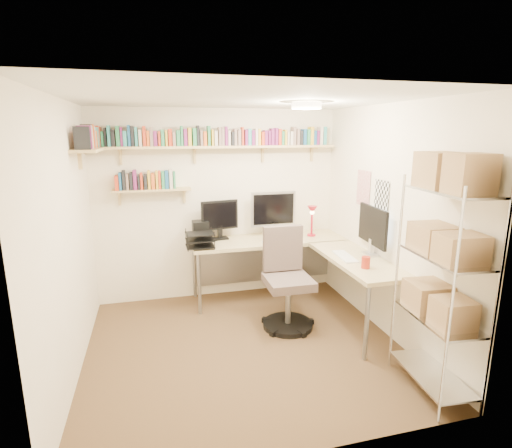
{
  "coord_description": "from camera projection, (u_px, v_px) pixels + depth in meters",
  "views": [
    {
      "loc": [
        -0.84,
        -3.7,
        2.2
      ],
      "look_at": [
        0.27,
        0.55,
        1.19
      ],
      "focal_mm": 28.0,
      "sensor_mm": 36.0,
      "label": 1
    }
  ],
  "objects": [
    {
      "name": "wall_shelves",
      "position": [
        186.0,
        147.0,
        4.86
      ],
      "size": [
        3.12,
        1.09,
        0.8
      ],
      "color": "#D3BD77",
      "rests_on": "ground"
    },
    {
      "name": "ground",
      "position": [
        245.0,
        347.0,
        4.19
      ],
      "size": [
        3.2,
        3.2,
        0.0
      ],
      "primitive_type": "plane",
      "color": "#4E3821",
      "rests_on": "ground"
    },
    {
      "name": "wire_rack",
      "position": [
        445.0,
        244.0,
        3.23
      ],
      "size": [
        0.46,
        0.83,
        2.06
      ],
      "rotation": [
        0.0,
        0.0,
        -0.09
      ],
      "color": "silver",
      "rests_on": "ground"
    },
    {
      "name": "office_chair",
      "position": [
        287.0,
        286.0,
        4.58
      ],
      "size": [
        0.6,
        0.62,
        1.15
      ],
      "rotation": [
        0.0,
        0.0,
        -0.01
      ],
      "color": "black",
      "rests_on": "ground"
    },
    {
      "name": "room_shell",
      "position": [
        244.0,
        202.0,
        3.85
      ],
      "size": [
        3.24,
        3.04,
        2.52
      ],
      "color": "#F1E3C4",
      "rests_on": "ground"
    },
    {
      "name": "corner_desk",
      "position": [
        282.0,
        244.0,
        5.04
      ],
      "size": [
        2.2,
        2.1,
        1.43
      ],
      "color": "#CCBC84",
      "rests_on": "ground"
    }
  ]
}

